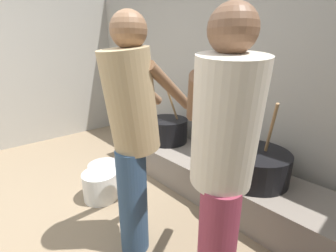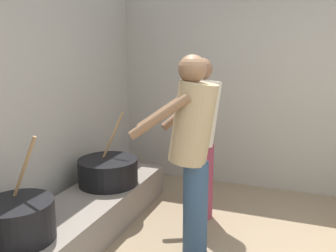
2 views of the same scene
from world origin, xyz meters
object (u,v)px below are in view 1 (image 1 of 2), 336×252
cook_in_cream_shirt (223,158)px  cook_in_tan_shirt (133,128)px  metal_mixing_bowl (104,168)px  cooking_pot_secondary (253,165)px  bucket_white_plastic (101,185)px  cooking_pot_main (167,130)px

cook_in_cream_shirt → cook_in_tan_shirt: bearing=-170.9°
cook_in_cream_shirt → metal_mixing_bowl: size_ratio=4.18×
cooking_pot_secondary → cook_in_cream_shirt: size_ratio=0.45×
cooking_pot_secondary → bucket_white_plastic: cooking_pot_secondary is taller
cook_in_tan_shirt → metal_mixing_bowl: size_ratio=4.28×
cook_in_tan_shirt → bucket_white_plastic: (-0.71, 0.06, -0.78)m
cook_in_cream_shirt → metal_mixing_bowl: cook_in_cream_shirt is taller
cooking_pot_main → metal_mixing_bowl: (-0.35, -0.69, -0.41)m
cook_in_cream_shirt → bucket_white_plastic: bearing=-178.5°
cooking_pot_main → cook_in_tan_shirt: cook_in_tan_shirt is taller
cook_in_cream_shirt → metal_mixing_bowl: bearing=172.9°
cooking_pot_secondary → cook_in_tan_shirt: (-0.36, -0.96, 0.46)m
cooking_pot_secondary → metal_mixing_bowl: 1.68m
cooking_pot_secondary → metal_mixing_bowl: (-1.50, -0.65, -0.40)m
cooking_pot_main → cook_in_tan_shirt: size_ratio=0.46×
cooking_pot_secondary → cook_in_tan_shirt: 1.13m
cook_in_tan_shirt → cooking_pot_secondary: bearing=69.6°
cook_in_cream_shirt → cook_in_tan_shirt: cook_in_tan_shirt is taller
cook_in_cream_shirt → cook_in_tan_shirt: (-0.61, -0.10, 0.02)m
cook_in_tan_shirt → metal_mixing_bowl: bearing=164.6°
cook_in_cream_shirt → cooking_pot_secondary: bearing=106.1°
cooking_pot_main → cook_in_cream_shirt: (1.40, -0.91, 0.42)m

